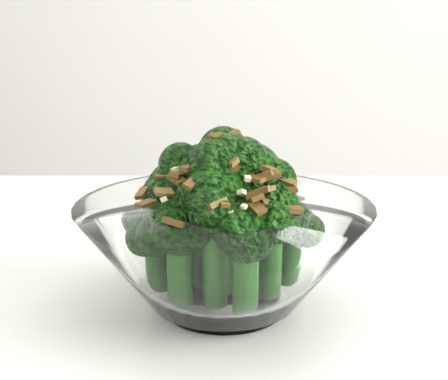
# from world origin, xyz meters

# --- Properties ---
(broccoli_dish) EXTENTS (0.21, 0.21, 0.13)m
(broccoli_dish) POSITION_xyz_m (-0.05, -0.07, 0.80)
(broccoli_dish) COLOR white
(broccoli_dish) RESTS_ON table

